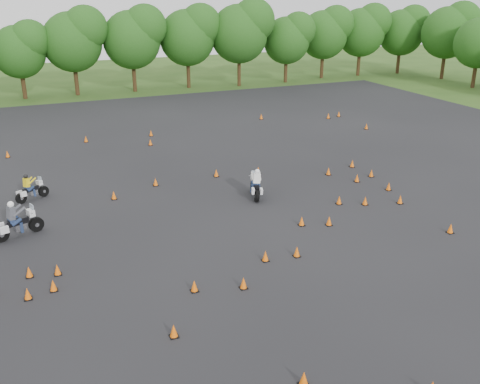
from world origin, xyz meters
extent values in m
plane|color=#2D5119|center=(0.00, 0.00, 0.00)|extent=(140.00, 140.00, 0.00)
plane|color=black|center=(0.00, 6.00, 0.01)|extent=(62.00, 62.00, 0.00)
cone|color=#FC670A|center=(-3.25, -8.41, 0.23)|extent=(0.26, 0.26, 0.45)
cone|color=#FC670A|center=(-4.55, -2.23, 0.23)|extent=(0.26, 0.26, 0.45)
cone|color=#FC670A|center=(9.99, 22.71, 0.23)|extent=(0.26, 0.26, 0.45)
cone|color=#FC670A|center=(16.43, 16.10, 0.23)|extent=(0.26, 0.26, 0.45)
cone|color=#FC670A|center=(-1.09, 18.33, 0.23)|extent=(0.26, 0.26, 0.45)
cone|color=#FC670A|center=(-6.08, -4.68, 0.23)|extent=(0.26, 0.26, 0.45)
cone|color=#FC670A|center=(-2.73, -2.77, 0.23)|extent=(0.26, 0.26, 0.45)
cone|color=#FC670A|center=(-2.93, 9.78, 0.23)|extent=(0.26, 0.26, 0.45)
cone|color=#FC670A|center=(-9.25, 1.13, 0.23)|extent=(0.26, 0.26, 0.45)
cone|color=#FC670A|center=(-10.84, 19.20, 0.23)|extent=(0.26, 0.26, 0.45)
cone|color=#FC670A|center=(9.68, 6.13, 0.23)|extent=(0.26, 0.26, 0.45)
cone|color=#FC670A|center=(5.41, 3.12, 0.23)|extent=(0.26, 0.26, 0.45)
cone|color=#FC670A|center=(15.58, 20.60, 0.23)|extent=(0.26, 0.26, 0.45)
cone|color=#FC670A|center=(3.45, 0.98, 0.23)|extent=(0.26, 0.26, 0.45)
cone|color=#FC670A|center=(-10.31, 1.39, 0.23)|extent=(0.26, 0.26, 0.45)
cone|color=#FC670A|center=(8.27, -2.02, 0.23)|extent=(0.26, 0.26, 0.45)
cone|color=#FC670A|center=(9.68, 8.20, 0.23)|extent=(0.26, 0.26, 0.45)
cone|color=#FC670A|center=(-5.59, 8.57, 0.23)|extent=(0.26, 0.26, 0.45)
cone|color=#FC670A|center=(0.43, -1.27, 0.23)|extent=(0.26, 0.26, 0.45)
cone|color=#FC670A|center=(8.47, 1.90, 0.23)|extent=(0.26, 0.26, 0.45)
cone|color=#FC670A|center=(-0.40, 20.89, 0.23)|extent=(0.26, 0.26, 0.45)
cone|color=#FC670A|center=(7.44, 7.46, 0.23)|extent=(0.26, 0.26, 0.45)
cone|color=#FC670A|center=(6.63, 2.49, 0.23)|extent=(0.26, 0.26, 0.45)
cone|color=#FC670A|center=(-9.51, -0.09, 0.23)|extent=(0.26, 0.26, 0.45)
cone|color=#FC670A|center=(16.88, 20.92, 0.23)|extent=(0.26, 0.26, 0.45)
cone|color=#FC670A|center=(2.20, 1.48, 0.23)|extent=(0.26, 0.26, 0.45)
cone|color=#FC670A|center=(0.91, 9.88, 0.23)|extent=(0.26, 0.26, 0.45)
cone|color=#FC670A|center=(-5.34, 21.09, 0.23)|extent=(0.26, 0.26, 0.45)
cone|color=#FC670A|center=(3.49, 9.31, 0.23)|extent=(0.26, 0.26, 0.45)
cone|color=#FC670A|center=(8.33, 5.70, 0.23)|extent=(0.26, 0.26, 0.45)
cone|color=#FC670A|center=(-10.44, -0.33, 0.23)|extent=(0.26, 0.26, 0.45)
cone|color=#FC670A|center=(-0.99, -1.10, 0.23)|extent=(0.26, 0.26, 0.45)
cone|color=#FC670A|center=(9.18, 3.80, 0.23)|extent=(0.26, 0.26, 0.45)
camera|label=1|loc=(-9.88, -19.26, 10.89)|focal=40.00mm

